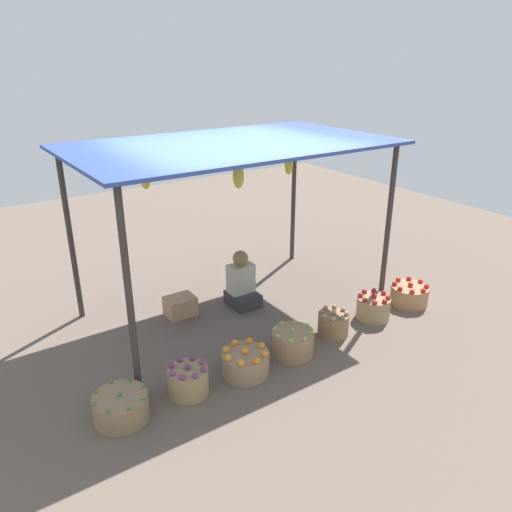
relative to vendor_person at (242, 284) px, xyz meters
The scene contains 11 objects.
ground_plane 0.35m from the vendor_person, 155.02° to the right, with size 14.00×14.00×0.00m, color #69584C.
market_stall_structure 1.79m from the vendor_person, 155.35° to the right, with size 3.81×2.27×2.23m.
vendor_person is the anchor object (origin of this frame).
basket_green_chilies 2.55m from the vendor_person, 149.34° to the right, with size 0.51×0.51×0.29m.
basket_purple_onions 1.99m from the vendor_person, 138.62° to the right, with size 0.41×0.41×0.34m.
basket_oranges 1.60m from the vendor_person, 121.49° to the right, with size 0.51×0.51×0.32m.
basket_limes 1.37m from the vendor_person, 97.77° to the right, with size 0.48×0.48×0.33m.
basket_potatoes 1.40m from the vendor_person, 69.50° to the right, with size 0.37×0.37×0.34m.
basket_red_apples 1.76m from the vendor_person, 47.27° to the right, with size 0.43×0.43×0.36m.
basket_red_tomatoes 2.31m from the vendor_person, 34.02° to the right, with size 0.51×0.51×0.32m.
wooden_crate_near_vendor 0.87m from the vendor_person, 166.53° to the left, with size 0.38×0.30×0.26m, color tan.
Camera 1 is at (-3.08, -5.01, 3.19)m, focal length 34.53 mm.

